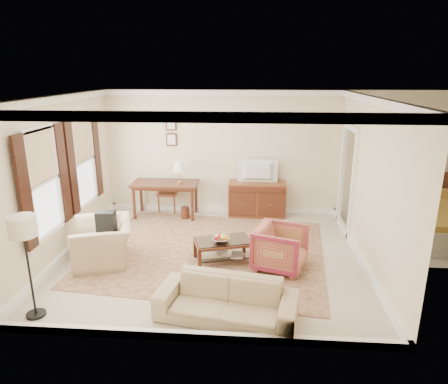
# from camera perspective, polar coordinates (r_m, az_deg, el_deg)

# --- Properties ---
(room_shell) EXTENTS (5.51, 5.01, 2.91)m
(room_shell) POSITION_cam_1_polar(r_m,az_deg,el_deg) (6.85, -1.88, 9.93)
(room_shell) COLOR beige
(room_shell) RESTS_ON ground
(annex_bedroom) EXTENTS (3.00, 2.70, 2.90)m
(annex_bedroom) POSITION_cam_1_polar(r_m,az_deg,el_deg) (9.25, 28.07, -3.85)
(annex_bedroom) COLOR beige
(annex_bedroom) RESTS_ON ground
(window_front) EXTENTS (0.12, 1.56, 1.80)m
(window_front) POSITION_cam_1_polar(r_m,az_deg,el_deg) (7.18, -24.41, 1.23)
(window_front) COLOR #CCB284
(window_front) RESTS_ON room_shell
(window_rear) EXTENTS (0.12, 1.56, 1.80)m
(window_rear) POSITION_cam_1_polar(r_m,az_deg,el_deg) (8.57, -19.45, 4.15)
(window_rear) COLOR #CCB284
(window_rear) RESTS_ON room_shell
(doorway) EXTENTS (0.10, 1.12, 2.25)m
(doorway) POSITION_cam_1_polar(r_m,az_deg,el_deg) (8.78, 17.17, 1.46)
(doorway) COLOR white
(doorway) RESTS_ON room_shell
(rug) EXTENTS (4.67, 4.12, 0.01)m
(rug) POSITION_cam_1_polar(r_m,az_deg,el_deg) (7.72, -2.26, -8.37)
(rug) COLOR brown
(rug) RESTS_ON room_shell
(writing_desk) EXTENTS (1.51, 0.75, 0.82)m
(writing_desk) POSITION_cam_1_polar(r_m,az_deg,el_deg) (9.38, -8.40, 0.72)
(writing_desk) COLOR #472114
(writing_desk) RESTS_ON room_shell
(desk_chair) EXTENTS (0.54, 0.54, 1.05)m
(desk_chair) POSITION_cam_1_polar(r_m,az_deg,el_deg) (9.76, -8.04, 0.23)
(desk_chair) COLOR brown
(desk_chair) RESTS_ON room_shell
(desk_lamp) EXTENTS (0.32, 0.32, 0.50)m
(desk_lamp) POSITION_cam_1_polar(r_m,az_deg,el_deg) (9.22, -6.40, 2.82)
(desk_lamp) COLOR silver
(desk_lamp) RESTS_ON writing_desk
(framed_prints) EXTENTS (0.25, 0.04, 0.68)m
(framed_prints) POSITION_cam_1_polar(r_m,az_deg,el_deg) (9.53, -7.54, 8.56)
(framed_prints) COLOR #472114
(framed_prints) RESTS_ON room_shell
(sideboard) EXTENTS (1.33, 0.51, 0.82)m
(sideboard) POSITION_cam_1_polar(r_m,az_deg,el_deg) (9.43, 4.72, -1.01)
(sideboard) COLOR brown
(sideboard) RESTS_ON room_shell
(tv) EXTENTS (0.88, 0.51, 0.12)m
(tv) POSITION_cam_1_polar(r_m,az_deg,el_deg) (9.19, 4.85, 4.01)
(tv) COLOR black
(tv) RESTS_ON sideboard
(coffee_table) EXTENTS (1.12, 0.84, 0.42)m
(coffee_table) POSITION_cam_1_polar(r_m,az_deg,el_deg) (7.20, -0.17, -7.60)
(coffee_table) COLOR #472114
(coffee_table) RESTS_ON room_shell
(fruit_bowl) EXTENTS (0.42, 0.42, 0.10)m
(fruit_bowl) POSITION_cam_1_polar(r_m,az_deg,el_deg) (7.06, -0.40, -6.71)
(fruit_bowl) COLOR silver
(fruit_bowl) RESTS_ON coffee_table
(book_a) EXTENTS (0.24, 0.20, 0.38)m
(book_a) POSITION_cam_1_polar(r_m,az_deg,el_deg) (7.32, -1.44, -8.47)
(book_a) COLOR brown
(book_a) RESTS_ON coffee_table
(book_b) EXTENTS (0.28, 0.04, 0.38)m
(book_b) POSITION_cam_1_polar(r_m,az_deg,el_deg) (7.20, 1.03, -8.95)
(book_b) COLOR brown
(book_b) RESTS_ON coffee_table
(striped_armchair) EXTENTS (0.99, 1.03, 0.85)m
(striped_armchair) POSITION_cam_1_polar(r_m,az_deg,el_deg) (6.98, 8.09, -7.64)
(striped_armchair) COLOR maroon
(striped_armchair) RESTS_ON room_shell
(club_armchair) EXTENTS (1.06, 1.32, 1.00)m
(club_armchair) POSITION_cam_1_polar(r_m,az_deg,el_deg) (7.46, -17.00, -5.94)
(club_armchair) COLOR tan
(club_armchair) RESTS_ON room_shell
(backpack) EXTENTS (0.35, 0.39, 0.40)m
(backpack) POSITION_cam_1_polar(r_m,az_deg,el_deg) (7.41, -16.49, -3.97)
(backpack) COLOR black
(backpack) RESTS_ON club_armchair
(sofa) EXTENTS (2.00, 0.90, 0.75)m
(sofa) POSITION_cam_1_polar(r_m,az_deg,el_deg) (5.64, 0.34, -14.39)
(sofa) COLOR tan
(sofa) RESTS_ON room_shell
(floor_lamp) EXTENTS (0.37, 0.37, 1.49)m
(floor_lamp) POSITION_cam_1_polar(r_m,az_deg,el_deg) (5.92, -26.74, -5.37)
(floor_lamp) COLOR black
(floor_lamp) RESTS_ON room_shell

